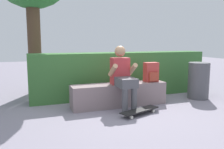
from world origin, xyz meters
TOP-DOWN VIEW (x-y plane):
  - ground_plane at (0.00, 0.00)m, footprint 24.00×24.00m
  - bench_main at (0.00, 0.40)m, footprint 1.93×0.41m
  - person_skater at (-0.01, 0.19)m, footprint 0.49×0.62m
  - skateboard_near_person at (0.13, -0.27)m, footprint 0.82×0.46m
  - backpack_on_bench at (0.71, 0.39)m, footprint 0.28×0.23m
  - hedge_row at (0.39, 1.22)m, footprint 4.19×0.58m
  - trash_bin at (1.91, 0.35)m, footprint 0.46×0.46m

SIDE VIEW (x-z plane):
  - ground_plane at x=0.00m, z-range 0.00..0.00m
  - skateboard_near_person at x=0.13m, z-range 0.03..0.12m
  - bench_main at x=0.00m, z-range 0.00..0.45m
  - trash_bin at x=1.91m, z-range 0.00..0.82m
  - hedge_row at x=0.39m, z-range 0.00..1.03m
  - backpack_on_bench at x=0.71m, z-range 0.45..0.85m
  - person_skater at x=-0.01m, z-range 0.05..1.25m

